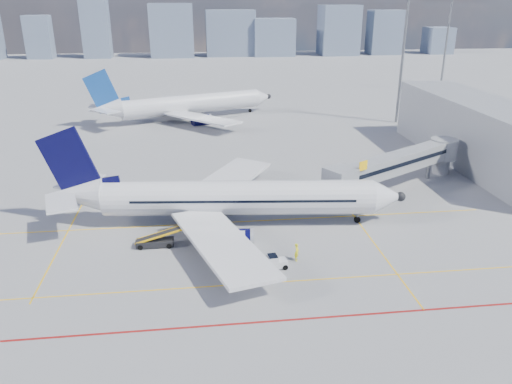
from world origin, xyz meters
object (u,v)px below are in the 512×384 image
at_px(second_aircraft, 185,105).
at_px(ramp_worker, 297,252).
at_px(main_aircraft, 223,198).
at_px(belt_loader, 156,241).
at_px(baggage_tug, 275,262).
at_px(cargo_dolly, 227,243).

relative_size(second_aircraft, ramp_worker, 21.19).
xyz_separation_m(main_aircraft, belt_loader, (-7.59, -4.94, -2.61)).
bearing_deg(second_aircraft, belt_loader, -112.70).
relative_size(main_aircraft, belt_loader, 7.33).
bearing_deg(second_aircraft, main_aircraft, -105.10).
relative_size(baggage_tug, cargo_dolly, 0.54).
height_order(main_aircraft, second_aircraft, second_aircraft).
xyz_separation_m(baggage_tug, cargo_dolly, (-4.47, 3.76, 0.49)).
xyz_separation_m(main_aircraft, ramp_worker, (6.82, -9.85, -2.26)).
height_order(second_aircraft, belt_loader, second_aircraft).
bearing_deg(baggage_tug, belt_loader, 145.86).
bearing_deg(main_aircraft, belt_loader, -141.01).
bearing_deg(belt_loader, baggage_tug, -26.84).
distance_m(second_aircraft, ramp_worker, 66.52).
bearing_deg(belt_loader, main_aircraft, 33.58).
relative_size(main_aircraft, ramp_worker, 21.84).
relative_size(baggage_tug, ramp_worker, 1.17).
xyz_separation_m(baggage_tug, belt_loader, (-11.99, 6.22, -0.10)).
height_order(second_aircraft, cargo_dolly, second_aircraft).
relative_size(main_aircraft, second_aircraft, 1.03).
distance_m(main_aircraft, second_aircraft, 55.79).
distance_m(baggage_tug, belt_loader, 13.50).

